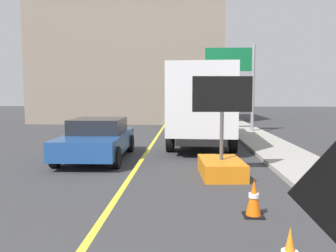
# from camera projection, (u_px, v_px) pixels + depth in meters

# --- Properties ---
(lane_center_stripe) EXTENTS (0.14, 36.00, 0.01)m
(lane_center_stripe) POSITION_uv_depth(u_px,v_px,m) (116.00, 199.00, 7.27)
(lane_center_stripe) COLOR yellow
(lane_center_stripe) RESTS_ON ground
(arrow_board_trailer) EXTENTS (1.60, 1.87, 2.70)m
(arrow_board_trailer) POSITION_uv_depth(u_px,v_px,m) (221.00, 159.00, 9.29)
(arrow_board_trailer) COLOR orange
(arrow_board_trailer) RESTS_ON ground
(box_truck) EXTENTS (2.98, 7.79, 3.35)m
(box_truck) POSITION_uv_depth(u_px,v_px,m) (202.00, 103.00, 15.00)
(box_truck) COLOR black
(box_truck) RESTS_ON ground
(pickup_car) EXTENTS (2.12, 4.44, 1.38)m
(pickup_car) POSITION_uv_depth(u_px,v_px,m) (97.00, 139.00, 11.76)
(pickup_car) COLOR navy
(pickup_car) RESTS_ON ground
(highway_guide_sign) EXTENTS (2.79, 0.18, 5.00)m
(highway_guide_sign) POSITION_uv_depth(u_px,v_px,m) (239.00, 73.00, 19.19)
(highway_guide_sign) COLOR gray
(highway_guide_sign) RESTS_ON ground
(far_building_block) EXTENTS (14.49, 7.51, 8.98)m
(far_building_block) POSITION_uv_depth(u_px,v_px,m) (131.00, 66.00, 28.06)
(far_building_block) COLOR gray
(far_building_block) RESTS_ON ground
(traffic_cone_mid_lane) EXTENTS (0.36, 0.36, 0.69)m
(traffic_cone_mid_lane) POSITION_uv_depth(u_px,v_px,m) (254.00, 198.00, 6.23)
(traffic_cone_mid_lane) COLOR black
(traffic_cone_mid_lane) RESTS_ON ground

